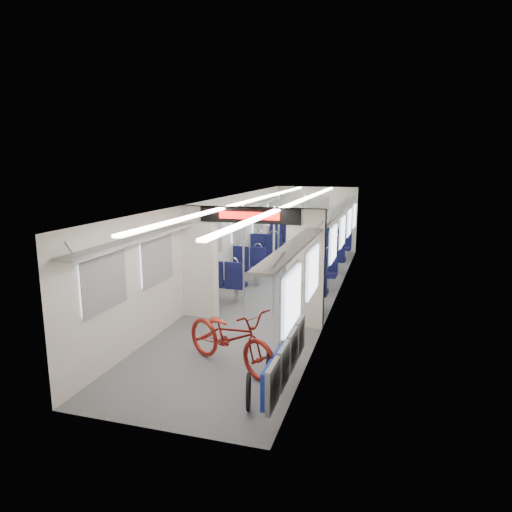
# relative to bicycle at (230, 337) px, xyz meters

# --- Properties ---
(carriage) EXTENTS (12.00, 12.02, 2.31)m
(carriage) POSITION_rel_bicycle_xyz_m (-0.32, 3.87, 1.00)
(carriage) COLOR #515456
(carriage) RESTS_ON ground
(bicycle) EXTENTS (2.00, 1.48, 1.00)m
(bicycle) POSITION_rel_bicycle_xyz_m (0.00, 0.00, 0.00)
(bicycle) COLOR maroon
(bicycle) RESTS_ON ground
(flip_bench) EXTENTS (0.12, 2.13, 0.55)m
(flip_bench) POSITION_rel_bicycle_xyz_m (1.03, -0.66, 0.08)
(flip_bench) COLOR gray
(flip_bench) RESTS_ON carriage
(bike_hoop_a) EXTENTS (0.17, 0.49, 0.49)m
(bike_hoop_a) POSITION_rel_bicycle_xyz_m (0.64, -1.11, -0.28)
(bike_hoop_a) COLOR black
(bike_hoop_a) RESTS_ON ground
(bike_hoop_b) EXTENTS (0.16, 0.50, 0.50)m
(bike_hoop_b) POSITION_rel_bicycle_xyz_m (0.70, -0.38, -0.28)
(bike_hoop_b) COLOR black
(bike_hoop_b) RESTS_ON ground
(bike_hoop_c) EXTENTS (0.08, 0.53, 0.52)m
(bike_hoop_c) POSITION_rel_bicycle_xyz_m (0.73, 0.39, -0.26)
(bike_hoop_c) COLOR black
(bike_hoop_c) RESTS_ON ground
(seat_bay_near_left) EXTENTS (0.89, 2.00, 1.08)m
(seat_bay_near_left) POSITION_rel_bicycle_xyz_m (-1.26, 4.05, 0.03)
(seat_bay_near_left) COLOR black
(seat_bay_near_left) RESTS_ON ground
(seat_bay_near_right) EXTENTS (0.90, 2.01, 1.08)m
(seat_bay_near_right) POSITION_rel_bicycle_xyz_m (0.61, 4.02, 0.03)
(seat_bay_near_right) COLOR black
(seat_bay_near_right) RESTS_ON ground
(seat_bay_far_left) EXTENTS (0.96, 2.33, 1.18)m
(seat_bay_far_left) POSITION_rel_bicycle_xyz_m (-1.26, 7.83, 0.08)
(seat_bay_far_left) COLOR black
(seat_bay_far_left) RESTS_ON ground
(seat_bay_far_right) EXTENTS (0.95, 2.25, 1.15)m
(seat_bay_far_right) POSITION_rel_bicycle_xyz_m (0.61, 7.67, 0.07)
(seat_bay_far_right) COLOR black
(seat_bay_far_right) RESTS_ON ground
(stanchion_near_left) EXTENTS (0.04, 0.04, 2.30)m
(stanchion_near_left) POSITION_rel_bicycle_xyz_m (-0.62, 2.58, 0.65)
(stanchion_near_left) COLOR silver
(stanchion_near_left) RESTS_ON ground
(stanchion_near_right) EXTENTS (0.04, 0.04, 2.30)m
(stanchion_near_right) POSITION_rel_bicycle_xyz_m (0.05, 2.48, 0.65)
(stanchion_near_right) COLOR silver
(stanchion_near_right) RESTS_ON ground
(stanchion_far_left) EXTENTS (0.05, 0.05, 2.30)m
(stanchion_far_left) POSITION_rel_bicycle_xyz_m (-0.66, 5.82, 0.65)
(stanchion_far_left) COLOR silver
(stanchion_far_left) RESTS_ON ground
(stanchion_far_right) EXTENTS (0.04, 0.04, 2.30)m
(stanchion_far_right) POSITION_rel_bicycle_xyz_m (0.05, 5.72, 0.65)
(stanchion_far_right) COLOR silver
(stanchion_far_right) RESTS_ON ground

